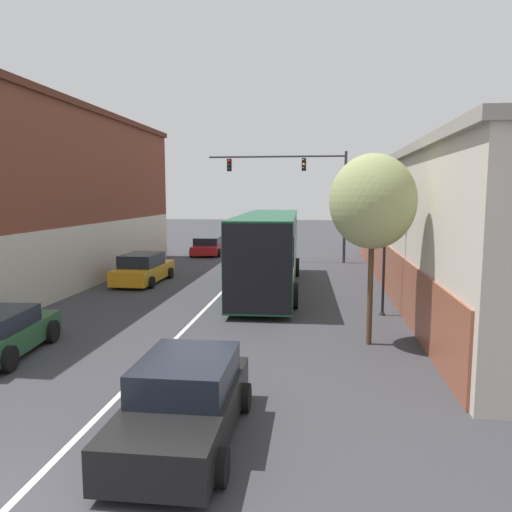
% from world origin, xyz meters
% --- Properties ---
extents(lane_center_line, '(0.14, 42.86, 0.01)m').
position_xyz_m(lane_center_line, '(0.00, 15.43, 0.00)').
color(lane_center_line, silver).
rests_on(lane_center_line, ground_plane).
extents(building_left_brick, '(7.75, 23.85, 8.66)m').
position_xyz_m(building_left_brick, '(-10.19, 16.98, 4.44)').
color(building_left_brick, brown).
rests_on(building_left_brick, ground_plane).
extents(building_right_storefront, '(10.10, 28.67, 6.11)m').
position_xyz_m(building_right_storefront, '(12.32, 18.35, 3.18)').
color(building_right_storefront, beige).
rests_on(building_right_storefront, ground_plane).
extents(bus, '(3.14, 12.41, 3.54)m').
position_xyz_m(bus, '(2.05, 17.20, 1.98)').
color(bus, '#145133').
rests_on(bus, ground_plane).
extents(hatchback_foreground, '(2.11, 4.31, 1.48)m').
position_xyz_m(hatchback_foreground, '(1.99, 2.67, 0.69)').
color(hatchback_foreground, black).
rests_on(hatchback_foreground, ground_plane).
extents(parked_car_left_near, '(2.12, 4.69, 1.50)m').
position_xyz_m(parked_car_left_near, '(-4.42, 18.15, 0.70)').
color(parked_car_left_near, orange).
rests_on(parked_car_left_near, ground_plane).
extents(parked_car_left_mid, '(2.43, 4.62, 1.31)m').
position_xyz_m(parked_car_left_mid, '(-3.78, 30.03, 0.63)').
color(parked_car_left_mid, red).
rests_on(parked_car_left_mid, ground_plane).
extents(traffic_signal_gantry, '(8.95, 0.36, 7.16)m').
position_xyz_m(traffic_signal_gantry, '(3.42, 26.85, 5.19)').
color(traffic_signal_gantry, '#333338').
rests_on(traffic_signal_gantry, ground_plane).
extents(street_lamp, '(0.32, 0.32, 4.85)m').
position_xyz_m(street_lamp, '(6.75, 12.73, 2.80)').
color(street_lamp, black).
rests_on(street_lamp, ground_plane).
extents(street_tree_near, '(2.50, 2.25, 5.63)m').
position_xyz_m(street_tree_near, '(5.90, 9.01, 4.24)').
color(street_tree_near, '#4C3823').
rests_on(street_tree_near, ground_plane).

